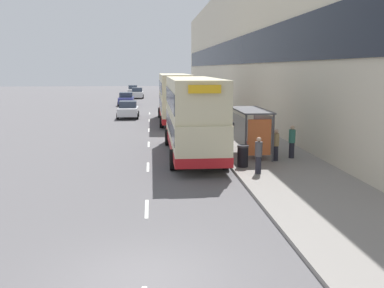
# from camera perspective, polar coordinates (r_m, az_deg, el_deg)

# --- Properties ---
(ground_plane) EXTENTS (220.00, 220.00, 0.00)m
(ground_plane) POSITION_cam_1_polar(r_m,az_deg,el_deg) (10.38, -6.33, -17.65)
(ground_plane) COLOR #5B595B
(pavement) EXTENTS (5.00, 93.00, 0.14)m
(pavement) POSITION_cam_1_polar(r_m,az_deg,el_deg) (48.34, 2.07, 4.43)
(pavement) COLOR gray
(pavement) RESTS_ON ground_plane
(terrace_facade) EXTENTS (3.10, 93.00, 14.55)m
(terrace_facade) POSITION_cam_1_polar(r_m,az_deg,el_deg) (48.85, 6.89, 12.88)
(terrace_facade) COLOR beige
(terrace_facade) RESTS_ON ground_plane
(lane_mark_1) EXTENTS (0.12, 2.00, 0.01)m
(lane_mark_1) POSITION_cam_1_polar(r_m,az_deg,el_deg) (15.10, -6.06, -8.58)
(lane_mark_1) COLOR silver
(lane_mark_1) RESTS_ON ground_plane
(lane_mark_2) EXTENTS (0.12, 2.00, 0.01)m
(lane_mark_2) POSITION_cam_1_polar(r_m,az_deg,el_deg) (21.26, -5.89, -3.07)
(lane_mark_2) COLOR silver
(lane_mark_2) RESTS_ON ground_plane
(lane_mark_3) EXTENTS (0.12, 2.00, 0.01)m
(lane_mark_3) POSITION_cam_1_polar(r_m,az_deg,el_deg) (27.54, -5.80, -0.05)
(lane_mark_3) COLOR silver
(lane_mark_3) RESTS_ON ground_plane
(lane_mark_4) EXTENTS (0.12, 2.00, 0.01)m
(lane_mark_4) POSITION_cam_1_polar(r_m,az_deg,el_deg) (33.86, -5.75, 1.85)
(lane_mark_4) COLOR silver
(lane_mark_4) RESTS_ON ground_plane
(lane_mark_5) EXTENTS (0.12, 2.00, 0.01)m
(lane_mark_5) POSITION_cam_1_polar(r_m,az_deg,el_deg) (40.20, -5.71, 3.15)
(lane_mark_5) COLOR silver
(lane_mark_5) RESTS_ON ground_plane
(lane_mark_6) EXTENTS (0.12, 2.00, 0.01)m
(lane_mark_6) POSITION_cam_1_polar(r_m,az_deg,el_deg) (46.57, -5.68, 4.09)
(lane_mark_6) COLOR silver
(lane_mark_6) RESTS_ON ground_plane
(bus_shelter) EXTENTS (1.60, 4.20, 2.48)m
(bus_shelter) POSITION_cam_1_polar(r_m,az_deg,el_deg) (23.25, 8.44, 2.69)
(bus_shelter) COLOR #4C4C51
(bus_shelter) RESTS_ON ground_plane
(double_decker_bus_near) EXTENTS (2.85, 10.45, 4.30)m
(double_decker_bus_near) POSITION_cam_1_polar(r_m,az_deg,el_deg) (23.47, 0.12, 3.87)
(double_decker_bus_near) COLOR beige
(double_decker_bus_near) RESTS_ON ground_plane
(double_decker_bus_ahead) EXTENTS (2.85, 11.45, 4.30)m
(double_decker_bus_ahead) POSITION_cam_1_polar(r_m,az_deg,el_deg) (38.41, -2.34, 6.28)
(double_decker_bus_ahead) COLOR beige
(double_decker_bus_ahead) RESTS_ON ground_plane
(car_0) EXTENTS (2.08, 4.16, 1.67)m
(car_0) POSITION_cam_1_polar(r_m,az_deg,el_deg) (57.27, -8.77, 5.97)
(car_0) COLOR navy
(car_0) RESTS_ON ground_plane
(car_1) EXTENTS (1.90, 4.54, 1.77)m
(car_1) POSITION_cam_1_polar(r_m,az_deg,el_deg) (79.20, -7.88, 7.12)
(car_1) COLOR silver
(car_1) RESTS_ON ground_plane
(car_2) EXTENTS (2.04, 3.87, 1.71)m
(car_2) POSITION_cam_1_polar(r_m,az_deg,el_deg) (70.33, -7.31, 6.75)
(car_2) COLOR silver
(car_2) RESTS_ON ground_plane
(car_3) EXTENTS (2.07, 3.85, 1.66)m
(car_3) POSITION_cam_1_polar(r_m,az_deg,el_deg) (42.42, -8.52, 4.56)
(car_3) COLOR silver
(car_3) RESTS_ON ground_plane
(pedestrian_at_shelter) EXTENTS (0.34, 0.34, 1.73)m
(pedestrian_at_shelter) POSITION_cam_1_polar(r_m,az_deg,el_deg) (23.06, 13.18, 0.33)
(pedestrian_at_shelter) COLOR #23232D
(pedestrian_at_shelter) RESTS_ON ground_plane
(pedestrian_1) EXTENTS (0.32, 0.32, 1.62)m
(pedestrian_1) POSITION_cam_1_polar(r_m,az_deg,el_deg) (22.22, 11.12, -0.10)
(pedestrian_1) COLOR #23232D
(pedestrian_1) RESTS_ON ground_plane
(pedestrian_2) EXTENTS (0.33, 0.33, 1.66)m
(pedestrian_2) POSITION_cam_1_polar(r_m,az_deg,el_deg) (19.37, 8.86, -1.46)
(pedestrian_2) COLOR #23232D
(pedestrian_2) RESTS_ON ground_plane
(pedestrian_3) EXTENTS (0.33, 0.33, 1.68)m
(pedestrian_3) POSITION_cam_1_polar(r_m,az_deg,el_deg) (26.09, 5.28, 1.61)
(pedestrian_3) COLOR #23232D
(pedestrian_3) RESTS_ON ground_plane
(litter_bin) EXTENTS (0.55, 0.55, 1.05)m
(litter_bin) POSITION_cam_1_polar(r_m,az_deg,el_deg) (20.65, 6.79, -1.59)
(litter_bin) COLOR black
(litter_bin) RESTS_ON ground_plane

